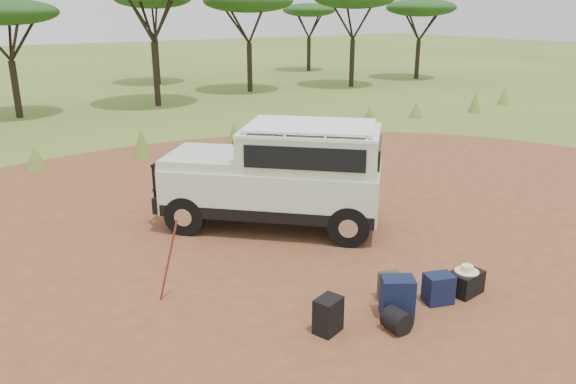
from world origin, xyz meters
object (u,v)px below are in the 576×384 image
safari_vehicle (280,178)px  duffel_navy (438,289)px  hard_case (466,283)px  backpack_black (328,315)px  backpack_navy (397,297)px  backpack_olive (389,287)px  walking_staff (169,261)px

safari_vehicle → duffel_navy: (0.30, -4.12, -0.83)m
duffel_navy → hard_case: 0.60m
backpack_black → backpack_navy: bearing=-29.8°
duffel_navy → backpack_olive: bearing=158.6°
backpack_black → backpack_olive: 1.40m
safari_vehicle → backpack_olive: 3.73m
duffel_navy → hard_case: bearing=15.4°
safari_vehicle → walking_staff: (-3.18, -1.73, -0.38)m
safari_vehicle → backpack_black: bearing=-69.5°
backpack_navy → duffel_navy: 0.84m
duffel_navy → backpack_navy: bearing=-164.9°
backpack_black → backpack_navy: size_ratio=0.85×
walking_staff → backpack_black: (1.52, -2.11, -0.42)m
duffel_navy → walking_staff: bearing=164.8°
walking_staff → safari_vehicle: bearing=-23.2°
walking_staff → backpack_olive: (2.90, -1.90, -0.46)m
backpack_black → duffel_navy: (1.96, -0.28, -0.03)m
backpack_black → duffel_navy: 1.98m
backpack_navy → duffel_navy: (0.83, -0.06, -0.08)m
walking_staff → backpack_black: walking_staff is taller
walking_staff → hard_case: size_ratio=2.60×
backpack_navy → backpack_olive: bearing=91.5°
safari_vehicle → backpack_black: size_ratio=8.37×
safari_vehicle → walking_staff: bearing=-107.5°
walking_staff → backpack_navy: (2.64, -2.33, -0.38)m
safari_vehicle → backpack_navy: (-0.53, -4.06, -0.76)m
backpack_olive → walking_staff: bearing=168.2°
safari_vehicle → backpack_black: (-1.66, -3.84, -0.80)m
hard_case → backpack_black: bearing=166.1°
walking_staff → backpack_navy: walking_staff is taller
backpack_navy → backpack_olive: backpack_navy is taller
backpack_olive → hard_case: 1.29m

